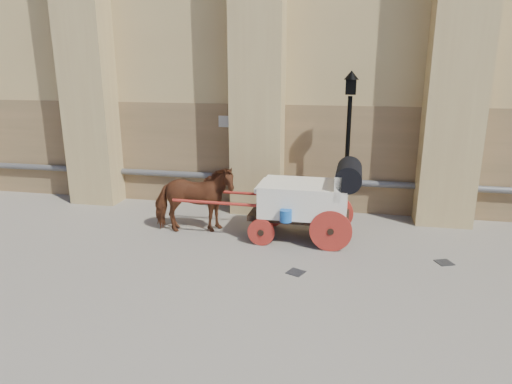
# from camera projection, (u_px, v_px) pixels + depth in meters

# --- Properties ---
(ground) EXTENTS (90.00, 90.00, 0.00)m
(ground) POSITION_uv_depth(u_px,v_px,m) (270.00, 266.00, 9.57)
(ground) COLOR #6B655A
(ground) RESTS_ON ground
(horse) EXTENTS (2.17, 1.36, 1.70)m
(horse) POSITION_uv_depth(u_px,v_px,m) (194.00, 200.00, 11.28)
(horse) COLOR brown
(horse) RESTS_ON ground
(carriage) EXTENTS (4.46, 1.59, 1.94)m
(carriage) POSITION_uv_depth(u_px,v_px,m) (310.00, 197.00, 10.77)
(carriage) COLOR black
(carriage) RESTS_ON ground
(street_lamp) EXTENTS (0.37, 0.37, 3.93)m
(street_lamp) POSITION_uv_depth(u_px,v_px,m) (348.00, 144.00, 11.64)
(street_lamp) COLOR black
(street_lamp) RESTS_ON ground
(drain_grate_near) EXTENTS (0.42, 0.42, 0.01)m
(drain_grate_near) POSITION_uv_depth(u_px,v_px,m) (296.00, 272.00, 9.26)
(drain_grate_near) COLOR black
(drain_grate_near) RESTS_ON ground
(drain_grate_far) EXTENTS (0.42, 0.42, 0.01)m
(drain_grate_far) POSITION_uv_depth(u_px,v_px,m) (444.00, 262.00, 9.71)
(drain_grate_far) COLOR black
(drain_grate_far) RESTS_ON ground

